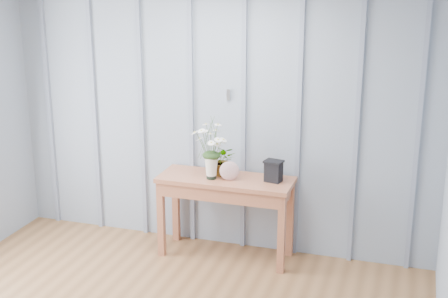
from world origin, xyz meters
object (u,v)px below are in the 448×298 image
(felt_disc_vessel, at_px, (229,171))
(carved_box, at_px, (274,171))
(daisy_vase, at_px, (211,141))
(sideboard, at_px, (226,190))

(felt_disc_vessel, xyz_separation_m, carved_box, (0.37, 0.09, 0.01))
(daisy_vase, distance_m, felt_disc_vessel, 0.31)
(daisy_vase, distance_m, carved_box, 0.60)
(daisy_vase, height_order, felt_disc_vessel, daisy_vase)
(carved_box, bearing_deg, sideboard, -175.80)
(sideboard, distance_m, daisy_vase, 0.48)
(sideboard, relative_size, carved_box, 6.30)
(felt_disc_vessel, distance_m, carved_box, 0.38)
(carved_box, bearing_deg, daisy_vase, -170.40)
(sideboard, xyz_separation_m, carved_box, (0.42, 0.03, 0.21))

